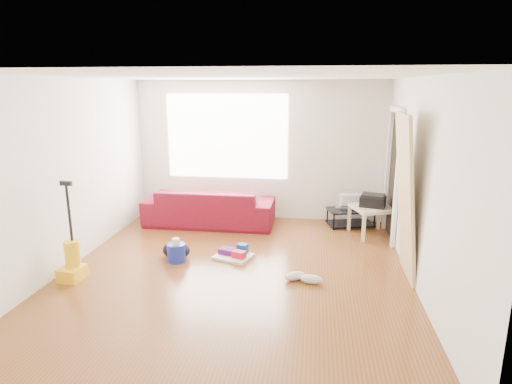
# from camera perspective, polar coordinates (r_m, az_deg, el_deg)

# --- Properties ---
(room) EXTENTS (4.51, 5.01, 2.51)m
(room) POSITION_cam_1_polar(r_m,az_deg,el_deg) (5.48, -1.96, 1.98)
(room) COLOR brown
(room) RESTS_ON ground
(sofa) EXTENTS (2.25, 0.88, 0.66)m
(sofa) POSITION_cam_1_polar(r_m,az_deg,el_deg) (7.69, -6.13, -4.25)
(sofa) COLOR #600617
(sofa) RESTS_ON ground
(tv_stand) EXTENTS (0.87, 0.64, 0.29)m
(tv_stand) POSITION_cam_1_polar(r_m,az_deg,el_deg) (7.70, 12.49, -3.25)
(tv_stand) COLOR black
(tv_stand) RESTS_ON ground
(tv) EXTENTS (0.53, 0.07, 0.30)m
(tv) POSITION_cam_1_polar(r_m,az_deg,el_deg) (7.63, 12.61, -1.17)
(tv) COLOR black
(tv) RESTS_ON tv_stand
(side_table) EXTENTS (0.77, 0.77, 0.49)m
(side_table) POSITION_cam_1_polar(r_m,az_deg,el_deg) (7.22, 15.24, -2.46)
(side_table) COLOR tan
(side_table) RESTS_ON ground
(printer) EXTENTS (0.45, 0.39, 0.20)m
(printer) POSITION_cam_1_polar(r_m,az_deg,el_deg) (7.18, 15.32, -1.10)
(printer) COLOR black
(printer) RESTS_ON side_table
(bucket) EXTENTS (0.32, 0.32, 0.25)m
(bucket) POSITION_cam_1_polar(r_m,az_deg,el_deg) (6.17, -10.51, -9.06)
(bucket) COLOR #18289F
(bucket) RESTS_ON ground
(toilet_paper) EXTENTS (0.11, 0.11, 0.10)m
(toilet_paper) POSITION_cam_1_polar(r_m,az_deg,el_deg) (6.08, -10.59, -7.66)
(toilet_paper) COLOR silver
(toilet_paper) RESTS_ON bucket
(cleaning_tray) EXTENTS (0.59, 0.53, 0.18)m
(cleaning_tray) POSITION_cam_1_polar(r_m,az_deg,el_deg) (6.18, -2.91, -8.25)
(cleaning_tray) COLOR white
(cleaning_tray) RESTS_ON ground
(backpack) EXTENTS (0.50, 0.45, 0.23)m
(backpack) POSITION_cam_1_polar(r_m,az_deg,el_deg) (6.29, -10.54, -8.61)
(backpack) COLOR black
(backpack) RESTS_ON ground
(sneakers) EXTENTS (0.51, 0.26, 0.12)m
(sneakers) POSITION_cam_1_polar(r_m,az_deg,el_deg) (5.49, 6.30, -11.27)
(sneakers) COLOR silver
(sneakers) RESTS_ON ground
(vacuum) EXTENTS (0.28, 0.32, 1.26)m
(vacuum) POSITION_cam_1_polar(r_m,az_deg,el_deg) (5.94, -23.32, -8.52)
(vacuum) COLOR yellow
(vacuum) RESTS_ON ground
(door_panel) EXTENTS (0.26, 0.83, 2.08)m
(door_panel) POSITION_cam_1_polar(r_m,az_deg,el_deg) (5.96, 18.50, -10.42)
(door_panel) COLOR tan
(door_panel) RESTS_ON ground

